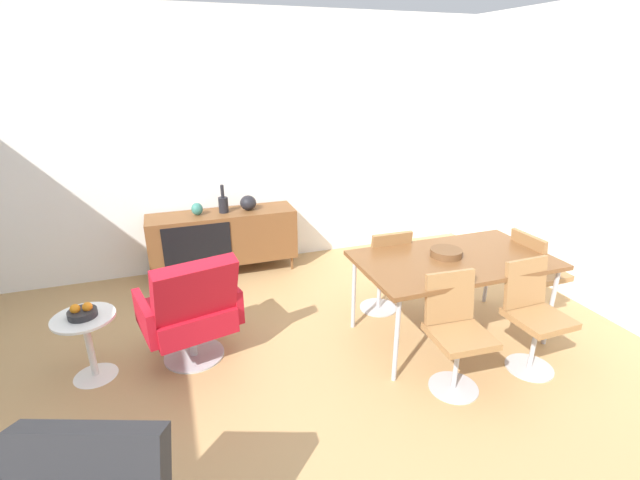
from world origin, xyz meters
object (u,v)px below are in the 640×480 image
Objects in this scene: vase_cobalt at (248,203)px; side_table_round at (88,340)px; dining_chair_front_left at (456,329)px; lounge_chair_red at (191,309)px; sideboard at (223,237)px; dining_chair_far_end at (534,272)px; fruit_bowl at (82,312)px; dining_chair_front_right at (533,312)px; vase_ceramic_small at (223,204)px; vase_sculptural_dark at (197,209)px; dining_chair_back_left at (383,267)px; dining_table at (454,263)px; wooden_bowl_on_table at (446,253)px.

side_table_round is (-1.51, -1.53, -0.48)m from vase_cobalt.
lounge_chair_red is (-1.76, 0.91, -0.00)m from dining_chair_front_left.
sideboard is 1.66m from lounge_chair_red.
sideboard is at bearing 117.34° from dining_chair_front_left.
dining_chair_far_end is 4.28× the size of fruit_bowl.
dining_chair_front_left is at bearing -179.99° from dining_chair_front_right.
fruit_bowl is (-0.00, 0.00, 0.23)m from side_table_round.
vase_ceramic_small is 2.83m from dining_chair_front_left.
vase_sculptural_dark is 1.82m from fruit_bowl.
dining_chair_back_left reaches higher than vase_sculptural_dark.
vase_sculptural_dark is at bearing 82.42° from lounge_chair_red.
vase_sculptural_dark is at bearing 121.67° from dining_chair_front_left.
dining_chair_front_right and dining_chair_far_end have the same top height.
vase_cobalt reaches higher than fruit_bowl.
dining_chair_front_right is 2.61m from lounge_chair_red.
sideboard is at bearing -0.43° from vase_sculptural_dark.
lounge_chair_red is (-0.21, -1.59, -0.32)m from vase_sculptural_dark.
sideboard is 1.87× the size of dining_chair_back_left.
vase_cobalt is 3.04m from dining_chair_front_right.
dining_chair_front_right is 1.32m from dining_chair_back_left.
dining_chair_far_end is (2.23, -1.95, -0.33)m from vase_cobalt.
dining_table is 0.70m from dining_chair_front_left.
fruit_bowl is at bearing -128.36° from sideboard.
wooden_bowl_on_table is at bearing -49.80° from sideboard.
lounge_chair_red reaches higher than dining_chair_back_left.
vase_sculptural_dark is at bearing 179.57° from sideboard.
vase_ceramic_small reaches higher than vase_cobalt.
wooden_bowl_on_table is at bearing 176.49° from dining_chair_far_end.
dining_chair_front_left is at bearing -62.66° from sideboard.
lounge_chair_red is at bearing 159.60° from dining_chair_front_right.
vase_sculptural_dark is at bearing 57.94° from side_table_round.
wooden_bowl_on_table reaches higher than fruit_bowl.
vase_sculptural_dark is at bearing 180.00° from vase_cobalt.
fruit_bowl is at bearing 171.80° from dining_table.
dining_chair_front_left is 4.28× the size of fruit_bowl.
dining_chair_back_left is at bearing -47.76° from vase_ceramic_small.
side_table_round is at bearing 158.85° from dining_chair_front_left.
vase_cobalt is at bearing 111.60° from dining_chair_front_left.
dining_chair_back_left is (0.99, -1.39, -0.33)m from vase_cobalt.
wooden_bowl_on_table is 0.50× the size of side_table_round.
vase_ceramic_small is 0.36× the size of dining_chair_front_right.
dining_chair_front_left is 1.98m from lounge_chair_red.
vase_cobalt is 1.73m from dining_chair_back_left.
dining_table reaches higher than side_table_round.
dining_chair_back_left is at bearing 90.27° from dining_chair_front_left.
vase_cobalt is 1.33× the size of vase_sculptural_dark.
side_table_round is at bearing 171.81° from dining_table.
side_table_round is at bearing -128.35° from sideboard.
vase_sculptural_dark is 0.16× the size of dining_chair_front_left.
wooden_bowl_on_table is 0.30× the size of dining_chair_far_end.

